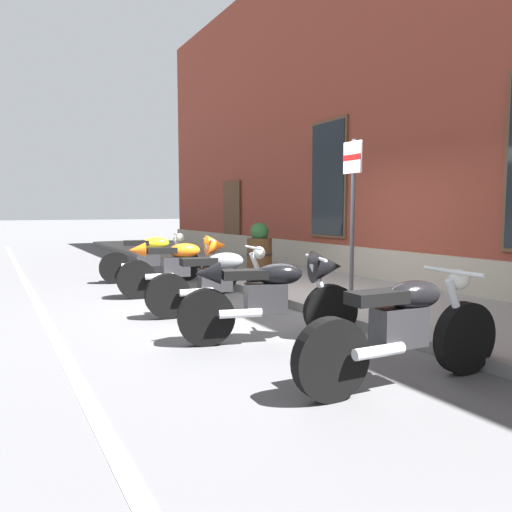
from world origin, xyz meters
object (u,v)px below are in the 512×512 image
(motorcycle_grey_naked, at_px, (220,281))
(motorcycle_black_sport, at_px, (277,292))
(motorcycle_orange_sport, at_px, (184,263))
(parking_sign, at_px, (352,197))
(barrel_planter, at_px, (259,249))
(motorcycle_black_naked, at_px, (406,329))
(motorcycle_yellow_naked, at_px, (152,258))

(motorcycle_grey_naked, distance_m, motorcycle_black_sport, 1.57)
(motorcycle_orange_sport, xyz_separation_m, motorcycle_grey_naked, (1.60, -0.07, -0.09))
(motorcycle_orange_sport, relative_size, motorcycle_black_sport, 1.03)
(parking_sign, relative_size, barrel_planter, 2.22)
(motorcycle_orange_sport, relative_size, parking_sign, 0.88)
(motorcycle_black_naked, height_order, parking_sign, parking_sign)
(motorcycle_orange_sport, distance_m, motorcycle_black_naked, 4.83)
(motorcycle_orange_sport, distance_m, barrel_planter, 2.86)
(motorcycle_yellow_naked, bearing_deg, barrel_planter, 85.86)
(motorcycle_orange_sport, height_order, motorcycle_black_naked, motorcycle_orange_sport)
(motorcycle_grey_naked, distance_m, parking_sign, 2.20)
(barrel_planter, bearing_deg, parking_sign, -9.94)
(motorcycle_black_sport, bearing_deg, barrel_planter, 152.64)
(motorcycle_orange_sport, bearing_deg, motorcycle_black_sport, -2.00)
(motorcycle_yellow_naked, height_order, motorcycle_orange_sport, motorcycle_orange_sport)
(motorcycle_black_naked, relative_size, parking_sign, 0.89)
(motorcycle_grey_naked, height_order, motorcycle_black_sport, motorcycle_black_sport)
(motorcycle_black_naked, bearing_deg, motorcycle_yellow_naked, -179.22)
(motorcycle_grey_naked, xyz_separation_m, barrel_planter, (-3.22, 2.44, 0.12))
(motorcycle_black_sport, xyz_separation_m, barrel_planter, (-4.79, 2.48, 0.04))
(barrel_planter, bearing_deg, motorcycle_black_naked, -19.44)
(motorcycle_orange_sport, distance_m, parking_sign, 3.01)
(motorcycle_black_sport, height_order, motorcycle_black_naked, motorcycle_black_sport)
(motorcycle_black_sport, distance_m, barrel_planter, 5.39)
(motorcycle_black_sport, xyz_separation_m, parking_sign, (-0.91, 1.80, 1.07))
(motorcycle_yellow_naked, relative_size, motorcycle_grey_naked, 0.98)
(parking_sign, bearing_deg, motorcycle_yellow_naked, -157.40)
(motorcycle_yellow_naked, bearing_deg, motorcycle_orange_sport, -0.08)
(motorcycle_black_naked, distance_m, parking_sign, 3.23)
(parking_sign, bearing_deg, motorcycle_black_sport, -63.09)
(parking_sign, distance_m, barrel_planter, 4.07)
(motorcycle_grey_naked, height_order, motorcycle_black_naked, motorcycle_black_naked)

